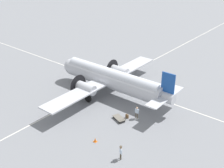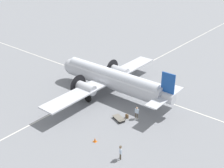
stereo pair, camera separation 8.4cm
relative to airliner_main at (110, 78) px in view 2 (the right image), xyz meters
The scene contains 10 objects.
ground_plane 2.64m from the airliner_main, ahead, with size 300.00×300.00×0.00m, color slate.
apron_line_eastwest 4.22m from the airliner_main, 82.40° to the left, with size 120.00×0.16×0.01m.
apron_line_northsouth 3.50m from the airliner_main, behind, with size 0.16×120.00×0.01m.
airliner_main is the anchor object (origin of this frame).
crew_foreground 14.96m from the airliner_main, 45.81° to the right, with size 0.47×0.39×1.65m.
passenger_boarding 7.97m from the airliner_main, 23.51° to the right, with size 0.58×0.27×1.70m.
suitcase_near_door 7.58m from the airliner_main, 31.99° to the right, with size 0.36×0.16×0.49m.
suitcase_upright_spare 7.63m from the airliner_main, 32.04° to the right, with size 0.43×0.17×0.57m.
baggage_cart 7.80m from the airliner_main, 40.87° to the right, with size 2.08×1.54×0.56m.
traffic_cone 12.23m from the airliner_main, 58.28° to the right, with size 0.40×0.40×0.52m.
Camera 2 is at (24.05, -29.21, 20.17)m, focal length 45.00 mm.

